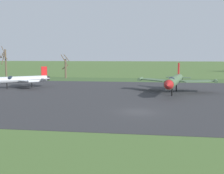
# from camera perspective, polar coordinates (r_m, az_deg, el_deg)

# --- Properties ---
(ground_plane) EXTENTS (600.00, 600.00, 0.00)m
(ground_plane) POSITION_cam_1_polar(r_m,az_deg,el_deg) (33.09, 5.54, -5.30)
(ground_plane) COLOR #4C6B33
(asphalt_apron) EXTENTS (103.28, 46.88, 0.05)m
(asphalt_apron) POSITION_cam_1_polar(r_m,az_deg,el_deg) (46.93, 6.27, -1.74)
(asphalt_apron) COLOR #333335
(asphalt_apron) RESTS_ON ground
(grass_verge_strip) EXTENTS (163.28, 12.00, 0.06)m
(grass_verge_strip) POSITION_cam_1_polar(r_m,az_deg,el_deg) (76.18, 6.93, 1.45)
(grass_verge_strip) COLOR #3F5C2E
(grass_verge_strip) RESTS_ON ground
(jet_fighter_front_left) EXTENTS (11.92, 10.49, 4.47)m
(jet_fighter_front_left) POSITION_cam_1_polar(r_m,az_deg,el_deg) (59.57, -18.96, 1.53)
(jet_fighter_front_left) COLOR silver
(jet_fighter_front_left) RESTS_ON ground
(jet_fighter_front_right) EXTENTS (14.80, 16.59, 5.38)m
(jet_fighter_front_right) POSITION_cam_1_polar(r_m,az_deg,el_deg) (49.68, 12.95, 1.31)
(jet_fighter_front_right) COLOR #4C6B47
(jet_fighter_front_right) RESTS_ON ground
(bare_tree_center) EXTENTS (2.05, 1.99, 9.68)m
(bare_tree_center) POSITION_cam_1_polar(r_m,az_deg,el_deg) (88.41, -21.47, 4.83)
(bare_tree_center) COLOR brown
(bare_tree_center) RESTS_ON ground
(bare_tree_right_of_center) EXTENTS (2.58, 2.61, 7.22)m
(bare_tree_right_of_center) POSITION_cam_1_polar(r_m,az_deg,el_deg) (82.58, -9.73, 4.07)
(bare_tree_right_of_center) COLOR brown
(bare_tree_right_of_center) RESTS_ON ground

